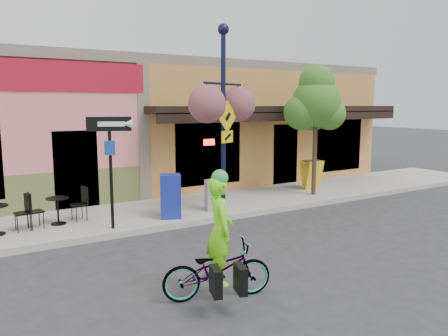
{
  "coord_description": "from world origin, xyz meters",
  "views": [
    {
      "loc": [
        -5.71,
        -8.9,
        2.99
      ],
      "look_at": [
        0.02,
        0.5,
        1.4
      ],
      "focal_mm": 35.0,
      "sensor_mm": 36.0,
      "label": 1
    }
  ],
  "objects_px": {
    "lamp_post": "(223,120)",
    "newspaper_box_grey": "(213,195)",
    "bicycle": "(217,270)",
    "street_tree": "(315,130)",
    "building": "(130,124)",
    "newspaper_box_blue": "(171,196)",
    "one_way_sign": "(111,173)",
    "cyclist_rider": "(220,246)"
  },
  "relations": [
    {
      "from": "bicycle",
      "to": "lamp_post",
      "type": "relative_size",
      "value": 0.35
    },
    {
      "from": "cyclist_rider",
      "to": "street_tree",
      "type": "distance_m",
      "value": 7.91
    },
    {
      "from": "one_way_sign",
      "to": "newspaper_box_blue",
      "type": "distance_m",
      "value": 1.73
    },
    {
      "from": "building",
      "to": "newspaper_box_grey",
      "type": "xyz_separation_m",
      "value": [
        0.09,
        -6.3,
        -1.69
      ]
    },
    {
      "from": "building",
      "to": "cyclist_rider",
      "type": "height_order",
      "value": "building"
    },
    {
      "from": "bicycle",
      "to": "cyclist_rider",
      "type": "height_order",
      "value": "cyclist_rider"
    },
    {
      "from": "street_tree",
      "to": "lamp_post",
      "type": "bearing_deg",
      "value": -172.16
    },
    {
      "from": "bicycle",
      "to": "cyclist_rider",
      "type": "distance_m",
      "value": 0.39
    },
    {
      "from": "building",
      "to": "newspaper_box_blue",
      "type": "height_order",
      "value": "building"
    },
    {
      "from": "building",
      "to": "one_way_sign",
      "type": "bearing_deg",
      "value": -112.84
    },
    {
      "from": "cyclist_rider",
      "to": "newspaper_box_grey",
      "type": "xyz_separation_m",
      "value": [
        2.47,
        4.51,
        -0.27
      ]
    },
    {
      "from": "bicycle",
      "to": "newspaper_box_blue",
      "type": "relative_size",
      "value": 1.54
    },
    {
      "from": "bicycle",
      "to": "newspaper_box_grey",
      "type": "relative_size",
      "value": 2.07
    },
    {
      "from": "building",
      "to": "bicycle",
      "type": "distance_m",
      "value": 11.23
    },
    {
      "from": "bicycle",
      "to": "street_tree",
      "type": "distance_m",
      "value": 8.02
    },
    {
      "from": "newspaper_box_grey",
      "to": "cyclist_rider",
      "type": "bearing_deg",
      "value": -104.99
    },
    {
      "from": "cyclist_rider",
      "to": "newspaper_box_blue",
      "type": "bearing_deg",
      "value": 1.94
    },
    {
      "from": "building",
      "to": "lamp_post",
      "type": "distance_m",
      "value": 6.7
    },
    {
      "from": "street_tree",
      "to": "one_way_sign",
      "type": "bearing_deg",
      "value": -176.04
    },
    {
      "from": "lamp_post",
      "to": "newspaper_box_grey",
      "type": "bearing_deg",
      "value": 81.89
    },
    {
      "from": "one_way_sign",
      "to": "newspaper_box_blue",
      "type": "height_order",
      "value": "one_way_sign"
    },
    {
      "from": "street_tree",
      "to": "bicycle",
      "type": "bearing_deg",
      "value": -143.7
    },
    {
      "from": "one_way_sign",
      "to": "newspaper_box_grey",
      "type": "relative_size",
      "value": 3.12
    },
    {
      "from": "one_way_sign",
      "to": "street_tree",
      "type": "bearing_deg",
      "value": 23.83
    },
    {
      "from": "newspaper_box_blue",
      "to": "street_tree",
      "type": "xyz_separation_m",
      "value": [
        5.11,
        0.28,
        1.5
      ]
    },
    {
      "from": "cyclist_rider",
      "to": "building",
      "type": "bearing_deg",
      "value": 4.21
    },
    {
      "from": "building",
      "to": "street_tree",
      "type": "height_order",
      "value": "building"
    },
    {
      "from": "cyclist_rider",
      "to": "street_tree",
      "type": "xyz_separation_m",
      "value": [
        6.26,
        4.63,
        1.38
      ]
    },
    {
      "from": "cyclist_rider",
      "to": "lamp_post",
      "type": "bearing_deg",
      "value": -15.26
    },
    {
      "from": "bicycle",
      "to": "building",
      "type": "bearing_deg",
      "value": 3.96
    },
    {
      "from": "newspaper_box_blue",
      "to": "one_way_sign",
      "type": "bearing_deg",
      "value": -151.63
    },
    {
      "from": "building",
      "to": "cyclist_rider",
      "type": "relative_size",
      "value": 10.89
    },
    {
      "from": "lamp_post",
      "to": "newspaper_box_grey",
      "type": "relative_size",
      "value": 5.9
    },
    {
      "from": "cyclist_rider",
      "to": "street_tree",
      "type": "relative_size",
      "value": 0.4
    },
    {
      "from": "cyclist_rider",
      "to": "one_way_sign",
      "type": "distance_m",
      "value": 4.23
    },
    {
      "from": "bicycle",
      "to": "one_way_sign",
      "type": "distance_m",
      "value": 4.3
    },
    {
      "from": "one_way_sign",
      "to": "street_tree",
      "type": "distance_m",
      "value": 6.73
    },
    {
      "from": "building",
      "to": "lamp_post",
      "type": "height_order",
      "value": "lamp_post"
    },
    {
      "from": "bicycle",
      "to": "newspaper_box_blue",
      "type": "bearing_deg",
      "value": 1.33
    },
    {
      "from": "lamp_post",
      "to": "newspaper_box_blue",
      "type": "height_order",
      "value": "lamp_post"
    },
    {
      "from": "one_way_sign",
      "to": "newspaper_box_blue",
      "type": "xyz_separation_m",
      "value": [
        1.56,
        0.18,
        -0.73
      ]
    },
    {
      "from": "building",
      "to": "newspaper_box_blue",
      "type": "distance_m",
      "value": 6.75
    }
  ]
}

